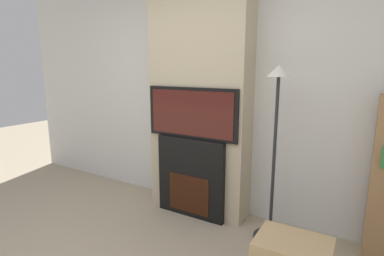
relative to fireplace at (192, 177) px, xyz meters
name	(u,v)px	position (x,y,z in m)	size (l,w,h in m)	color
wall_back	(208,91)	(0.00, 0.35, 0.91)	(6.00, 0.06, 2.70)	silver
chimney_breast	(200,92)	(0.00, 0.16, 0.91)	(1.12, 0.32, 2.70)	#BCAD8E
fireplace	(192,177)	(0.00, 0.00, 0.00)	(0.79, 0.15, 0.88)	black
television	(192,113)	(0.00, 0.00, 0.71)	(1.05, 0.07, 0.54)	black
floor_lamp	(275,138)	(0.89, -0.03, 0.55)	(0.31, 0.31, 1.63)	#262628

